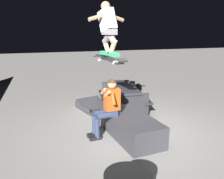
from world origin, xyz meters
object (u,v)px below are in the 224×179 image
person_sitting_on_ledge (108,105)px  kicker_ramp (94,108)px  ledge_box_main (131,127)px  picnic_table_back (123,94)px  skateboard (110,59)px  skater_airborne (108,26)px

person_sitting_on_ledge → kicker_ramp: (1.90, -0.09, -0.69)m
ledge_box_main → picnic_table_back: picnic_table_back is taller
skateboard → kicker_ramp: size_ratio=0.86×
kicker_ramp → person_sitting_on_ledge: bearing=177.4°
ledge_box_main → person_sitting_on_ledge: (0.21, 0.49, 0.50)m
ledge_box_main → skateboard: size_ratio=1.72×
person_sitting_on_ledge → skater_airborne: size_ratio=1.19×
ledge_box_main → kicker_ramp: size_ratio=1.47×
skater_airborne → kicker_ramp: bearing=-1.8°
person_sitting_on_ledge → skateboard: skateboard is taller
skateboard → picnic_table_back: bearing=-28.7°
ledge_box_main → skater_airborne: (0.27, 0.47, 2.23)m
person_sitting_on_ledge → picnic_table_back: person_sitting_on_ledge is taller
person_sitting_on_ledge → skateboard: bearing=-87.3°
kicker_ramp → skateboard: bearing=178.8°
picnic_table_back → ledge_box_main: bearing=166.7°
ledge_box_main → skater_airborne: skater_airborne is taller
ledge_box_main → kicker_ramp: ledge_box_main is taller
skateboard → ledge_box_main: bearing=-115.4°
skateboard → skater_airborne: 0.69m
skateboard → kicker_ramp: 2.57m
ledge_box_main → kicker_ramp: bearing=10.9°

